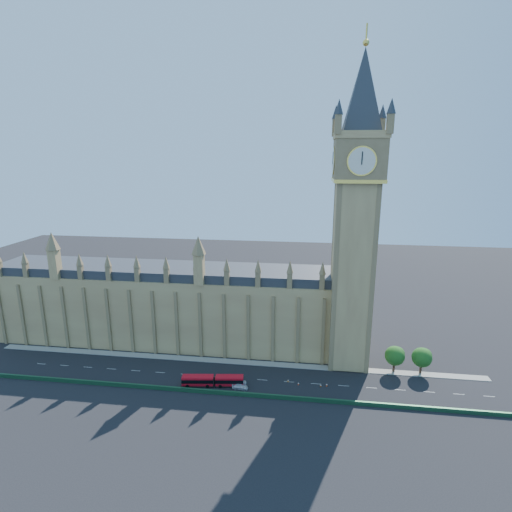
# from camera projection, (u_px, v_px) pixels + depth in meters

# --- Properties ---
(ground) EXTENTS (400.00, 400.00, 0.00)m
(ground) POSITION_uv_depth(u_px,v_px,m) (223.00, 377.00, 121.36)
(ground) COLOR black
(ground) RESTS_ON ground
(palace_westminster) EXTENTS (120.00, 20.00, 28.00)m
(palace_westminster) POSITION_uv_depth(u_px,v_px,m) (167.00, 304.00, 142.32)
(palace_westminster) COLOR #A47E4F
(palace_westminster) RESTS_ON ground
(elizabeth_tower) EXTENTS (20.59, 20.59, 105.00)m
(elizabeth_tower) POSITION_uv_depth(u_px,v_px,m) (357.00, 194.00, 116.63)
(elizabeth_tower) COLOR #A47E4F
(elizabeth_tower) RESTS_ON ground
(bridge_parapet) EXTENTS (160.00, 0.60, 1.20)m
(bridge_parapet) POSITION_uv_depth(u_px,v_px,m) (216.00, 392.00, 112.56)
(bridge_parapet) COLOR #1E4C2D
(bridge_parapet) RESTS_ON ground
(kerb_north) EXTENTS (160.00, 3.00, 0.16)m
(kerb_north) POSITION_uv_depth(u_px,v_px,m) (229.00, 361.00, 130.47)
(kerb_north) COLOR gray
(kerb_north) RESTS_ON ground
(tree_east_near) EXTENTS (6.00, 6.00, 8.50)m
(tree_east_near) POSITION_uv_depth(u_px,v_px,m) (396.00, 355.00, 122.99)
(tree_east_near) COLOR #382619
(tree_east_near) RESTS_ON ground
(tree_east_far) EXTENTS (6.00, 6.00, 8.50)m
(tree_east_far) POSITION_uv_depth(u_px,v_px,m) (423.00, 357.00, 121.96)
(tree_east_far) COLOR #382619
(tree_east_far) RESTS_ON ground
(red_bus) EXTENTS (18.12, 4.79, 3.05)m
(red_bus) POSITION_uv_depth(u_px,v_px,m) (213.00, 381.00, 116.49)
(red_bus) COLOR red
(red_bus) RESTS_ON ground
(car_grey) EXTENTS (3.78, 1.55, 1.28)m
(car_grey) POSITION_uv_depth(u_px,v_px,m) (220.00, 379.00, 119.28)
(car_grey) COLOR #42434A
(car_grey) RESTS_ON ground
(car_silver) EXTENTS (4.41, 1.69, 1.43)m
(car_silver) POSITION_uv_depth(u_px,v_px,m) (239.00, 382.00, 117.33)
(car_silver) COLOR #A4A5AC
(car_silver) RESTS_ON ground
(car_white) EXTENTS (4.67, 2.03, 1.34)m
(car_white) POSITION_uv_depth(u_px,v_px,m) (240.00, 387.00, 115.04)
(car_white) COLOR silver
(car_white) RESTS_ON ground
(cone_a) EXTENTS (0.58, 0.58, 0.70)m
(cone_a) POSITION_uv_depth(u_px,v_px,m) (288.00, 381.00, 118.74)
(cone_a) COLOR black
(cone_a) RESTS_ON ground
(cone_b) EXTENTS (0.52, 0.52, 0.74)m
(cone_b) POSITION_uv_depth(u_px,v_px,m) (298.00, 384.00, 117.14)
(cone_b) COLOR black
(cone_b) RESTS_ON ground
(cone_c) EXTENTS (0.60, 0.60, 0.74)m
(cone_c) POSITION_uv_depth(u_px,v_px,m) (321.00, 386.00, 116.22)
(cone_c) COLOR black
(cone_c) RESTS_ON ground
(cone_d) EXTENTS (0.60, 0.60, 0.78)m
(cone_d) POSITION_uv_depth(u_px,v_px,m) (327.00, 385.00, 116.48)
(cone_d) COLOR black
(cone_d) RESTS_ON ground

